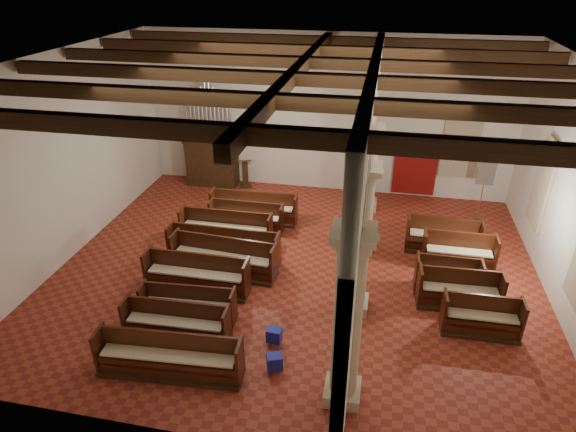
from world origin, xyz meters
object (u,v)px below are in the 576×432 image
at_px(pipe_organ, 212,152).
at_px(processional_banner, 481,201).
at_px(nave_pew_0, 170,361).
at_px(aisle_pew_0, 480,321).
at_px(lectern, 245,175).

distance_m(pipe_organ, processional_banner, 10.30).
bearing_deg(processional_banner, nave_pew_0, -129.66).
bearing_deg(aisle_pew_0, pipe_organ, 141.37).
height_order(processional_banner, aisle_pew_0, processional_banner).
bearing_deg(lectern, nave_pew_0, -103.59).
xyz_separation_m(processional_banner, nave_pew_0, (-7.71, -8.80, -0.47)).
distance_m(processional_banner, nave_pew_0, 11.71).
relative_size(nave_pew_0, aisle_pew_0, 1.75).
xyz_separation_m(lectern, processional_banner, (8.83, -1.26, 0.30)).
height_order(nave_pew_0, aisle_pew_0, nave_pew_0).
relative_size(lectern, aisle_pew_0, 0.66).
distance_m(pipe_organ, lectern, 1.61).
bearing_deg(aisle_pew_0, lectern, 136.99).
bearing_deg(pipe_organ, aisle_pew_0, -37.81).
bearing_deg(nave_pew_0, aisle_pew_0, 17.84).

